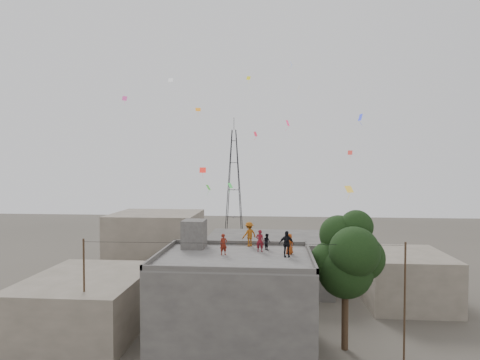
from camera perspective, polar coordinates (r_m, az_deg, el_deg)
The scene contains 18 objects.
ground at distance 28.60m, azimuth -0.76°, elevation -22.82°, with size 140.00×140.00×0.00m, color #46423A.
main_building at distance 27.46m, azimuth -0.76°, elevation -17.03°, with size 10.00×8.00×6.10m.
parapet at distance 26.59m, azimuth -0.77°, elevation -10.50°, with size 10.00×8.00×0.30m.
stair_head_box at distance 29.42m, azimuth -6.54°, elevation -7.62°, with size 1.60×1.80×2.00m, color #454341.
neighbor_west at distance 32.52m, azimuth -20.89°, elevation -16.05°, with size 8.00×10.00×4.00m, color #6B6355.
neighbor_north at distance 40.96m, azimuth 4.02°, elevation -11.44°, with size 12.00×9.00×5.00m, color #454341.
neighbor_northwest at distance 44.49m, azimuth -11.79°, elevation -9.08°, with size 9.00×8.00×7.00m, color #6B6355.
neighbor_east at distance 38.89m, azimuth 22.37°, elevation -12.77°, with size 7.00×8.00×4.40m, color #6B6355.
tree at distance 27.52m, azimuth 15.08°, elevation -10.46°, with size 4.90×4.60×9.10m.
utility_line at distance 25.99m, azimuth 0.10°, elevation -16.34°, with size 20.12×0.62×7.40m.
transmission_tower at distance 66.23m, azimuth -0.86°, elevation -0.57°, with size 2.97×2.97×20.01m.
person_red_adult at distance 27.92m, azimuth 2.84°, elevation -8.62°, with size 0.55×0.36×1.52m, color maroon.
person_orange_child at distance 27.40m, azimuth 7.02°, elevation -9.00°, with size 0.67×0.44×1.37m, color #AC4113.
person_dark_child at distance 28.63m, azimuth 3.86°, elevation -8.74°, with size 0.56×0.43×1.15m, color black.
person_dark_adult at distance 26.48m, azimuth 6.62°, elevation -9.02°, with size 1.00×0.41×1.70m, color black.
person_orange_adult at distance 29.72m, azimuth 1.32°, elevation -7.71°, with size 1.16×0.67×1.80m, color #994E11.
person_red_child at distance 26.93m, azimuth -2.36°, elevation -9.14°, with size 0.51×0.34×1.41m, color maroon.
kites at distance 33.21m, azimuth 3.50°, elevation 7.00°, with size 18.16×16.57×12.68m.
Camera 1 is at (2.51, -25.85, 11.99)m, focal length 30.00 mm.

